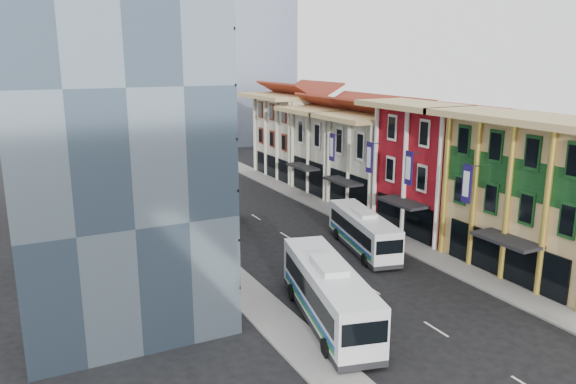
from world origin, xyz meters
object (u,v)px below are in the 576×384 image
bus_left_near (329,292)px  bus_left_far (224,213)px  shophouse_tan (547,197)px  bus_right (363,230)px  sedan_left (350,328)px  office_tower (89,79)px

bus_left_near → bus_left_far: bus_left_near is taller
shophouse_tan → bus_left_near: bearing=-179.7°
bus_right → sedan_left: (-9.74, -13.03, -1.05)m
shophouse_tan → sedan_left: 20.37m
office_tower → bus_right: bearing=-9.7°
office_tower → bus_left_far: office_tower is taller
shophouse_tan → bus_left_far: (-18.48, 21.53, -4.40)m
sedan_left → office_tower: bearing=122.1°
bus_left_near → bus_right: bus_left_near is taller
shophouse_tan → bus_left_far: bearing=130.6°
bus_left_near → office_tower: bearing=142.6°
bus_left_far → bus_right: bearing=-29.2°
shophouse_tan → bus_left_near: size_ratio=1.10×
shophouse_tan → bus_right: shophouse_tan is taller
shophouse_tan → sedan_left: shophouse_tan is taller
shophouse_tan → sedan_left: bearing=-172.3°
sedan_left → bus_left_near: bearing=87.5°
office_tower → bus_right: size_ratio=2.69×
shophouse_tan → office_tower: office_tower is taller
shophouse_tan → office_tower: bearing=155.7°
bus_left_far → shophouse_tan: bearing=-26.6°
shophouse_tan → sedan_left: (-19.50, -2.65, -5.26)m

